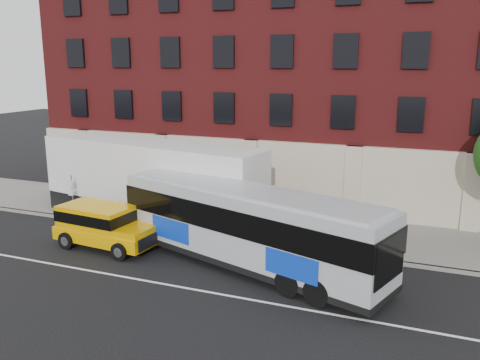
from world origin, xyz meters
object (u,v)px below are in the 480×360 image
at_px(city_bus, 248,224).
at_px(yellow_suv, 102,224).
at_px(shipping_container, 150,184).
at_px(sign_pole, 72,194).

bearing_deg(city_bus, yellow_suv, -178.21).
relative_size(city_bus, yellow_suv, 2.42).
bearing_deg(shipping_container, sign_pole, -166.38).
height_order(sign_pole, shipping_container, shipping_container).
distance_m(sign_pole, shipping_container, 4.60).
bearing_deg(yellow_suv, city_bus, 1.79).
bearing_deg(yellow_suv, sign_pole, 144.54).
bearing_deg(yellow_suv, shipping_container, 87.91).
relative_size(yellow_suv, shipping_container, 0.39).
distance_m(city_bus, yellow_suv, 7.30).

